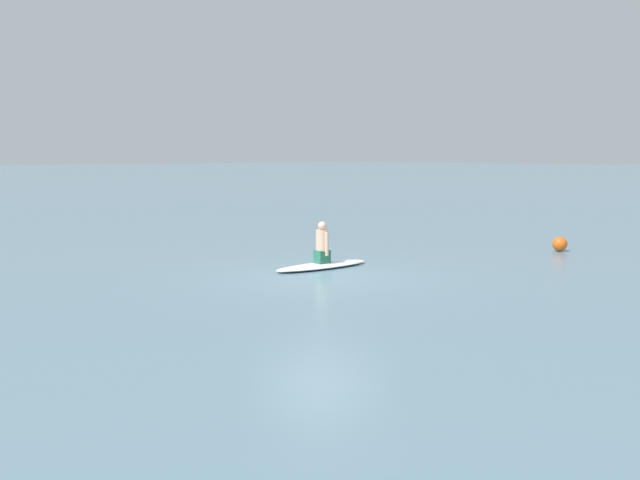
# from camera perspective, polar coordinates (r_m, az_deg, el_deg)

# --- Properties ---
(ground_plane) EXTENTS (400.00, 400.00, 0.00)m
(ground_plane) POSITION_cam_1_polar(r_m,az_deg,el_deg) (15.56, 0.06, -2.95)
(ground_plane) COLOR slate
(surfboard) EXTENTS (0.81, 2.64, 0.12)m
(surfboard) POSITION_cam_1_polar(r_m,az_deg,el_deg) (16.87, 0.17, -2.00)
(surfboard) COLOR white
(surfboard) RESTS_ON ground
(person_paddler) EXTENTS (0.42, 0.33, 0.96)m
(person_paddler) POSITION_cam_1_polar(r_m,az_deg,el_deg) (16.81, 0.17, -0.34)
(person_paddler) COLOR #26664C
(person_paddler) RESTS_ON surfboard
(buoy_marker) EXTENTS (0.40, 0.40, 0.40)m
(buoy_marker) POSITION_cam_1_polar(r_m,az_deg,el_deg) (20.85, 18.19, -0.29)
(buoy_marker) COLOR #E55919
(buoy_marker) RESTS_ON ground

